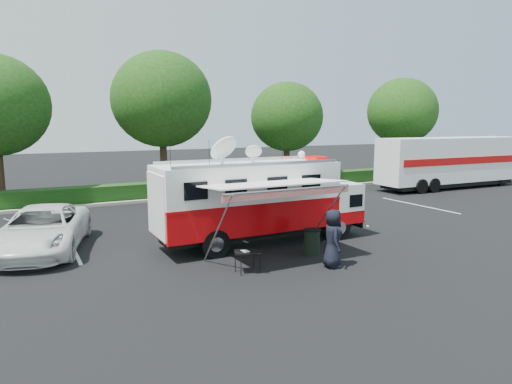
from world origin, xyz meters
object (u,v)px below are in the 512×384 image
at_px(command_truck, 260,200).
at_px(white_suv, 44,251).
at_px(semi_trailer, 450,162).
at_px(trash_bin, 312,242).
at_px(folding_table, 247,253).

relative_size(command_truck, white_suv, 1.43).
xyz_separation_m(white_suv, semi_trailer, (26.13, 4.37, 1.86)).
height_order(white_suv, semi_trailer, semi_trailer).
distance_m(white_suv, trash_bin, 9.57).
height_order(trash_bin, semi_trailer, semi_trailer).
height_order(command_truck, folding_table, command_truck).
xyz_separation_m(folding_table, trash_bin, (2.85, 0.69, -0.17)).
distance_m(command_truck, folding_table, 3.62).
bearing_deg(command_truck, white_suv, 160.79).
height_order(folding_table, trash_bin, trash_bin).
distance_m(command_truck, semi_trailer, 19.97).
bearing_deg(semi_trailer, folding_table, -154.66).
relative_size(folding_table, trash_bin, 1.03).
bearing_deg(white_suv, folding_table, -29.50).
bearing_deg(command_truck, folding_table, -124.72).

